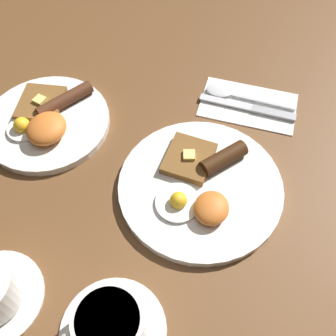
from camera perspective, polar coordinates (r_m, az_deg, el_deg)
ground_plane at (r=0.67m, az=4.66°, el=-3.05°), size 3.00×3.00×0.00m
breakfast_plate_near at (r=0.66m, az=4.74°, el=-2.51°), size 0.28×0.28×0.04m
breakfast_plate_far at (r=0.78m, az=-17.20°, el=6.59°), size 0.24×0.24×0.05m
teacup_near at (r=0.56m, az=-8.40°, el=-21.78°), size 0.15×0.15×0.07m
napkin at (r=0.80m, az=11.56°, el=9.01°), size 0.12×0.19×0.01m
knife at (r=0.79m, az=12.20°, el=8.45°), size 0.03×0.19×0.01m
spoon at (r=0.81m, az=8.60°, el=10.71°), size 0.04×0.18×0.01m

